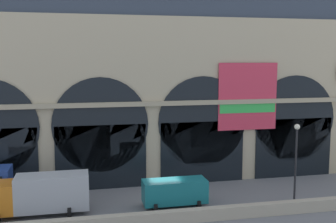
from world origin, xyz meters
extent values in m
plane|color=slate|center=(0.00, 0.00, 0.00)|extent=(200.00, 200.00, 0.00)
cube|color=#B2A891|center=(0.00, -4.29, 0.47)|extent=(90.00, 0.70, 0.94)
cube|color=#BCAD8C|center=(0.00, 7.92, 7.96)|extent=(50.39, 5.85, 15.91)
cube|color=black|center=(-4.85, 4.95, 3.00)|extent=(8.28, 0.20, 6.01)
cylinder|color=black|center=(-4.85, 4.95, 6.01)|extent=(8.72, 0.20, 8.72)
cube|color=black|center=(4.85, 4.95, 3.00)|extent=(8.28, 0.20, 6.01)
cylinder|color=black|center=(4.85, 4.95, 6.01)|extent=(8.72, 0.20, 8.72)
cube|color=black|center=(14.54, 4.95, 3.00)|extent=(8.28, 0.20, 6.01)
cylinder|color=black|center=(14.54, 4.95, 6.01)|extent=(8.72, 0.20, 8.72)
cube|color=#D8334C|center=(9.36, 4.83, 8.35)|extent=(6.02, 0.12, 6.54)
cube|color=green|center=(9.36, 4.75, 7.36)|extent=(5.78, 0.04, 1.20)
cube|color=tan|center=(0.00, 4.85, 7.87)|extent=(50.39, 0.50, 0.44)
cube|color=orange|center=(-12.66, -0.51, 1.57)|extent=(2.00, 2.30, 2.30)
cube|color=#ADB2B7|center=(-8.91, -0.51, 1.77)|extent=(5.50, 2.30, 2.70)
cylinder|color=black|center=(-12.76, 0.53, 0.42)|extent=(0.28, 0.84, 0.84)
cylinder|color=black|center=(-7.66, -1.54, 0.42)|extent=(0.28, 0.84, 0.84)
cylinder|color=black|center=(-7.66, 0.53, 0.42)|extent=(0.28, 0.84, 0.84)
cube|color=#19727A|center=(0.71, -0.88, 1.27)|extent=(5.20, 2.00, 1.86)
cylinder|color=black|center=(-1.06, -1.78, 0.34)|extent=(0.28, 0.68, 0.68)
cylinder|color=black|center=(-1.06, 0.02, 0.34)|extent=(0.28, 0.68, 0.68)
cylinder|color=black|center=(2.48, -1.78, 0.34)|extent=(0.28, 0.68, 0.68)
cylinder|color=black|center=(2.48, 0.02, 0.34)|extent=(0.28, 0.68, 0.68)
cylinder|color=black|center=(9.97, -3.49, 3.25)|extent=(0.16, 0.16, 6.50)
sphere|color=#F2EDCC|center=(9.97, -3.49, 6.68)|extent=(0.44, 0.44, 0.44)
camera|label=1|loc=(-6.67, -32.20, 11.90)|focal=43.64mm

